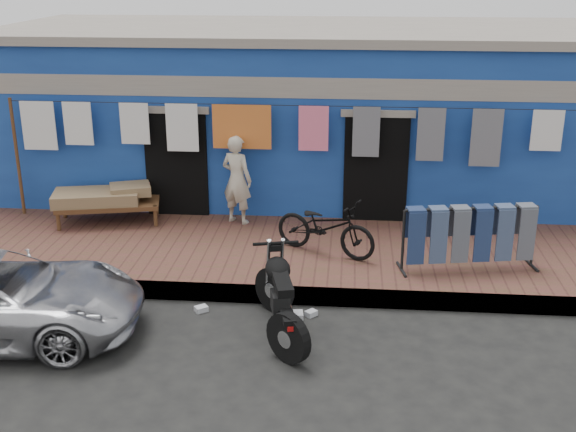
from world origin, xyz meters
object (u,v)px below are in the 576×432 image
(motorcycle, at_px, (281,296))
(jeans_rack, at_px, (469,237))
(seated_person, at_px, (237,180))
(charpoy, at_px, (109,205))
(bicycle, at_px, (326,221))

(motorcycle, height_order, jeans_rack, jeans_rack)
(seated_person, bearing_deg, charpoy, 28.92)
(bicycle, bearing_deg, seated_person, 75.73)
(bicycle, xyz_separation_m, charpoy, (-3.82, 1.10, -0.23))
(bicycle, xyz_separation_m, motorcycle, (-0.48, -2.20, -0.24))
(charpoy, height_order, jeans_rack, jeans_rack)
(bicycle, relative_size, jeans_rack, 0.78)
(seated_person, height_order, bicycle, seated_person)
(motorcycle, bearing_deg, bicycle, 64.34)
(motorcycle, bearing_deg, seated_person, 94.10)
(bicycle, height_order, charpoy, bicycle)
(seated_person, height_order, charpoy, seated_person)
(bicycle, relative_size, motorcycle, 0.92)
(seated_person, relative_size, motorcycle, 0.86)
(bicycle, xyz_separation_m, jeans_rack, (2.12, -0.40, -0.04))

